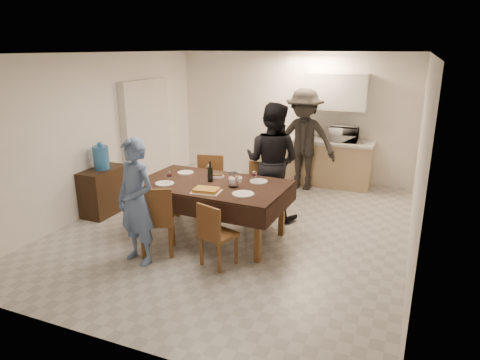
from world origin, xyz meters
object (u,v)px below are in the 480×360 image
object	(u,v)px
water_pitcher	(233,180)
person_far	(272,162)
wine_bottle	(210,172)
dining_table	(212,185)
microwave	(344,134)
person_kitchen	(303,140)
console	(104,191)
person_near	(136,202)
savoury_tart	(206,190)
water_jug	(101,158)

from	to	relation	value
water_pitcher	person_far	size ratio (longest dim) A/B	0.11
wine_bottle	dining_table	bearing A→B (deg)	-45.00
wine_bottle	person_far	xyz separation A→B (m)	(0.60, 1.00, -0.04)
microwave	person_kitchen	size ratio (longest dim) A/B	0.27
water_pitcher	person_far	bearing A→B (deg)	79.70
console	person_far	bearing A→B (deg)	18.56
person_kitchen	person_near	bearing A→B (deg)	-107.50
savoury_tart	person_near	world-z (taller)	person_near
dining_table	console	size ratio (longest dim) A/B	2.61
water_pitcher	microwave	distance (m)	3.35
console	person_far	world-z (taller)	person_far
wine_bottle	microwave	xyz separation A→B (m)	(1.37, 3.11, 0.08)
person_far	savoury_tart	bearing A→B (deg)	77.68
water_jug	person_far	bearing A→B (deg)	18.56
water_jug	person_kitchen	size ratio (longest dim) A/B	0.20
person_far	microwave	bearing A→B (deg)	-105.04
microwave	person_far	size ratio (longest dim) A/B	0.28
dining_table	water_jug	bearing A→B (deg)	177.77
console	water_pitcher	distance (m)	2.51
savoury_tart	person_far	xyz separation A→B (m)	(0.45, 1.43, 0.09)
wine_bottle	person_kitchen	size ratio (longest dim) A/B	0.15
person_near	dining_table	bearing A→B (deg)	77.14
console	water_pitcher	xyz separation A→B (m)	(2.44, -0.21, 0.54)
water_pitcher	person_near	distance (m)	1.35
savoury_tart	wine_bottle	bearing A→B (deg)	109.23
microwave	person_far	bearing A→B (deg)	69.81
microwave	savoury_tart	bearing A→B (deg)	70.90
water_pitcher	person_near	world-z (taller)	person_near
console	person_near	size ratio (longest dim) A/B	0.51
water_jug	person_far	size ratio (longest dim) A/B	0.20
savoury_tart	person_near	bearing A→B (deg)	-134.13
console	person_kitchen	xyz separation A→B (m)	(2.72, 2.54, 0.59)
wine_bottle	console	bearing A→B (deg)	176.78
water_jug	savoury_tart	size ratio (longest dim) A/B	1.01
dining_table	person_kitchen	bearing A→B (deg)	79.09
console	water_pitcher	world-z (taller)	water_pitcher
water_pitcher	microwave	size ratio (longest dim) A/B	0.38
dining_table	microwave	world-z (taller)	microwave
water_jug	microwave	bearing A→B (deg)	41.26
water_pitcher	person_kitchen	world-z (taller)	person_kitchen
dining_table	person_kitchen	size ratio (longest dim) A/B	1.11
water_jug	person_near	world-z (taller)	person_near
water_jug	savoury_tart	world-z (taller)	water_jug
wine_bottle	savoury_tart	distance (m)	0.47
savoury_tart	person_near	distance (m)	0.93
person_far	person_kitchen	world-z (taller)	person_kitchen
dining_table	person_near	size ratio (longest dim) A/B	1.32
wine_bottle	person_kitchen	xyz separation A→B (m)	(0.68, 2.66, -0.00)
dining_table	person_kitchen	xyz separation A→B (m)	(0.63, 2.71, 0.19)
water_pitcher	console	bearing A→B (deg)	174.97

